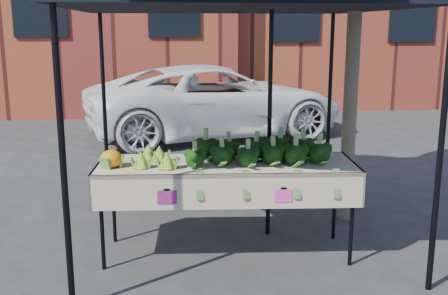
% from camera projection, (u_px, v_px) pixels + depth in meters
% --- Properties ---
extents(ground, '(90.00, 90.00, 0.00)m').
position_uv_depth(ground, '(248.00, 250.00, 5.27)').
color(ground, '#28282B').
extents(table, '(2.45, 0.97, 0.90)m').
position_uv_depth(table, '(226.00, 208.00, 5.13)').
color(table, '#BEB49B').
rests_on(table, ground).
extents(canopy, '(3.16, 3.16, 2.74)m').
position_uv_depth(canopy, '(234.00, 105.00, 5.45)').
color(canopy, black).
rests_on(canopy, ground).
extents(broccoli_heap, '(1.37, 0.57, 0.26)m').
position_uv_depth(broccoli_heap, '(255.00, 148.00, 5.05)').
color(broccoli_heap, black).
rests_on(broccoli_heap, table).
extents(romanesco_cluster, '(0.43, 0.57, 0.20)m').
position_uv_depth(romanesco_cluster, '(154.00, 153.00, 4.97)').
color(romanesco_cluster, '#86B134').
rests_on(romanesco_cluster, table).
extents(cauliflower_pair, '(0.20, 0.20, 0.18)m').
position_uv_depth(cauliflower_pair, '(111.00, 158.00, 4.85)').
color(cauliflower_pair, orange).
rests_on(cauliflower_pair, table).
extents(vehicle, '(1.94, 2.61, 5.07)m').
position_uv_depth(vehicle, '(216.00, 5.00, 10.25)').
color(vehicle, white).
rests_on(vehicle, ground).
extents(street_tree, '(2.24, 2.24, 4.42)m').
position_uv_depth(street_tree, '(355.00, 20.00, 5.68)').
color(street_tree, '#1E4C14').
rests_on(street_tree, ground).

